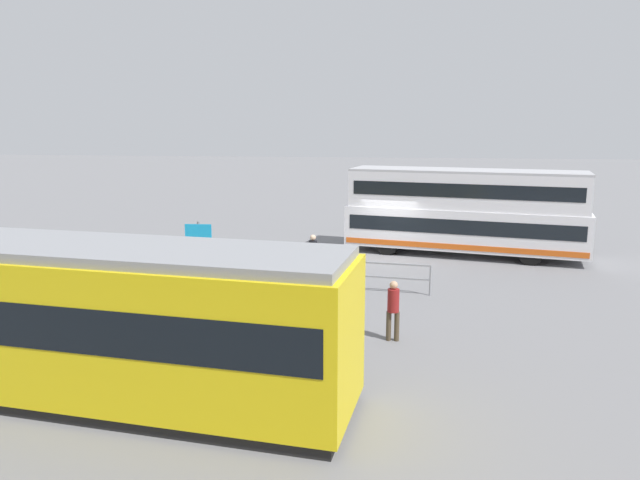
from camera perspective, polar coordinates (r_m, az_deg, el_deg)
name	(u,v)px	position (r m, az deg, el deg)	size (l,w,h in m)	color
ground_plane	(387,259)	(26.03, 6.55, -1.83)	(160.00, 160.00, 0.00)	slate
double_decker_bus	(464,212)	(27.12, 13.87, 2.69)	(10.81, 4.62, 3.86)	white
tram_yellow	(71,317)	(13.82, -23.09, -6.88)	(12.60, 4.05, 3.40)	yellow
pedestrian_near_railing	(313,253)	(22.49, -0.69, -1.28)	(0.41, 0.41, 1.70)	black
pedestrian_crossing	(393,307)	(16.14, 7.14, -6.44)	(0.36, 0.33, 1.69)	#4C3F2D
pedestrian_railing	(324,268)	(21.11, 0.35, -2.77)	(7.62, 0.91, 1.08)	gray
info_sign	(199,240)	(22.65, -11.72, 0.01)	(1.02, 0.14, 2.24)	slate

